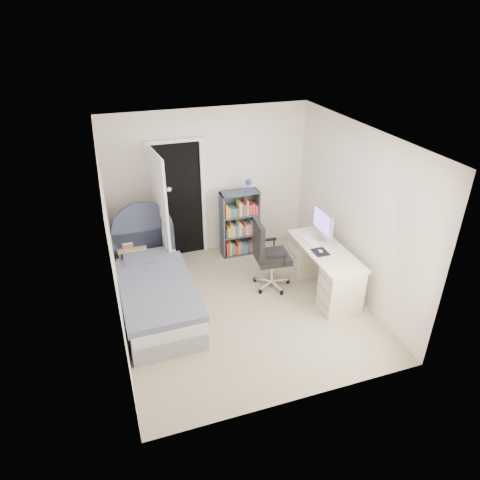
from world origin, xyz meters
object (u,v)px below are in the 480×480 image
object	(u,v)px
bed	(156,291)
nightstand	(131,251)
floor_lamp	(170,236)
desk	(324,267)
office_chair	(267,252)
bookcase	(240,226)

from	to	relation	value
bed	nightstand	bearing A→B (deg)	102.73
nightstand	bed	bearing A→B (deg)	-77.27
nightstand	floor_lamp	size ratio (longest dim) A/B	0.44
floor_lamp	desk	distance (m)	2.48
bed	office_chair	size ratio (longest dim) A/B	1.86
nightstand	desk	xyz separation A→B (m)	(2.71, -1.36, -0.03)
bed	bookcase	xyz separation A→B (m)	(1.64, 1.12, 0.24)
bed	nightstand	xyz separation A→B (m)	(-0.23, 1.01, 0.14)
bed	bookcase	world-z (taller)	bookcase
bookcase	desk	world-z (taller)	bookcase
bookcase	nightstand	bearing A→B (deg)	-176.84
desk	office_chair	distance (m)	0.89
floor_lamp	office_chair	xyz separation A→B (m)	(1.28, -0.99, 0.02)
desk	bed	bearing A→B (deg)	172.15
desk	office_chair	size ratio (longest dim) A/B	1.31
nightstand	office_chair	size ratio (longest dim) A/B	0.57
desk	office_chair	bearing A→B (deg)	156.52
desk	bookcase	bearing A→B (deg)	120.07
nightstand	bookcase	size ratio (longest dim) A/B	0.47
office_chair	nightstand	bearing A→B (deg)	152.19
floor_lamp	desk	size ratio (longest dim) A/B	0.99
bed	nightstand	distance (m)	1.05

